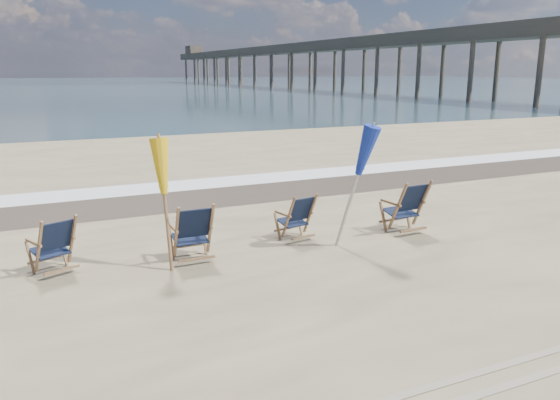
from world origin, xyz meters
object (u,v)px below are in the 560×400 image
(beach_chair_1, at_px, (211,231))
(beach_chair_2, at_px, (311,215))
(umbrella_blue, at_px, (354,153))
(umbrella_yellow, at_px, (164,173))
(fishing_pier, at_px, (307,60))
(beach_chair_3, at_px, (422,205))
(beach_chair_0, at_px, (73,241))

(beach_chair_1, bearing_deg, beach_chair_2, -168.72)
(beach_chair_2, distance_m, umbrella_blue, 1.51)
(umbrella_yellow, distance_m, fishing_pier, 82.22)
(beach_chair_3, height_order, umbrella_blue, umbrella_blue)
(beach_chair_2, xyz_separation_m, fishing_pier, (37.19, 71.38, 4.21))
(umbrella_blue, distance_m, fishing_pier, 81.06)
(beach_chair_2, height_order, umbrella_blue, umbrella_blue)
(beach_chair_0, bearing_deg, umbrella_yellow, 136.72)
(beach_chair_1, bearing_deg, fishing_pier, -118.09)
(beach_chair_3, xyz_separation_m, umbrella_blue, (-1.75, -0.28, 1.14))
(beach_chair_0, distance_m, umbrella_blue, 4.72)
(beach_chair_3, distance_m, fishing_pier, 80.09)
(beach_chair_2, xyz_separation_m, umbrella_blue, (0.38, -0.79, 1.23))
(beach_chair_1, distance_m, umbrella_yellow, 1.24)
(umbrella_blue, bearing_deg, beach_chair_0, 168.86)
(beach_chair_1, height_order, beach_chair_3, beach_chair_3)
(umbrella_yellow, height_order, umbrella_blue, umbrella_blue)
(beach_chair_0, bearing_deg, beach_chair_3, 152.36)
(beach_chair_0, bearing_deg, beach_chair_1, 144.92)
(beach_chair_0, distance_m, fishing_pier, 82.48)
(beach_chair_3, distance_m, umbrella_yellow, 4.98)
(beach_chair_0, relative_size, fishing_pier, 0.01)
(beach_chair_1, bearing_deg, umbrella_blue, 171.04)
(beach_chair_2, bearing_deg, beach_chair_0, -11.21)
(umbrella_yellow, relative_size, fishing_pier, 0.01)
(beach_chair_3, bearing_deg, beach_chair_0, -8.34)
(beach_chair_2, relative_size, umbrella_blue, 0.40)
(umbrella_blue, bearing_deg, fishing_pier, 62.98)
(beach_chair_0, xyz_separation_m, beach_chair_2, (4.10, -0.09, -0.02))
(beach_chair_1, relative_size, fishing_pier, 0.01)
(beach_chair_3, bearing_deg, umbrella_yellow, -3.77)
(beach_chair_0, distance_m, beach_chair_2, 4.10)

